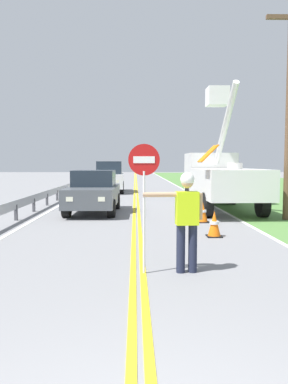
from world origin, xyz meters
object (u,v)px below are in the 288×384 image
at_px(utility_bucket_truck, 219,176).
at_px(traffic_cone_mid, 203,212).
at_px(stop_sign_paddle, 144,179).
at_px(traffic_cone_lead, 214,224).
at_px(flagger_worker, 186,216).
at_px(oncoming_sedan_nearest, 94,192).
at_px(oncoming_suv_second, 110,177).

height_order(utility_bucket_truck, traffic_cone_mid, utility_bucket_truck).
bearing_deg(stop_sign_paddle, traffic_cone_lead, 59.05).
bearing_deg(traffic_cone_mid, traffic_cone_lead, -93.02).
relative_size(stop_sign_paddle, utility_bucket_truck, 0.34).
relative_size(flagger_worker, oncoming_sedan_nearest, 0.44).
xyz_separation_m(stop_sign_paddle, oncoming_sedan_nearest, (-1.82, 8.28, -0.88)).
xyz_separation_m(flagger_worker, oncoming_suv_second, (-2.67, 18.79, 0.01)).
distance_m(oncoming_suv_second, traffic_cone_lead, 16.03).
bearing_deg(utility_bucket_truck, traffic_cone_lead, -103.79).
bearing_deg(traffic_cone_lead, flagger_worker, -110.42).
bearing_deg(traffic_cone_mid, utility_bucket_truck, 69.54).
height_order(flagger_worker, traffic_cone_lead, flagger_worker).
xyz_separation_m(flagger_worker, oncoming_sedan_nearest, (-2.59, 8.23, -0.21)).
relative_size(flagger_worker, stop_sign_paddle, 0.78).
xyz_separation_m(stop_sign_paddle, traffic_cone_lead, (1.98, 3.30, -1.37)).
relative_size(oncoming_sedan_nearest, oncoming_suv_second, 0.89).
height_order(oncoming_suv_second, traffic_cone_mid, oncoming_suv_second).
bearing_deg(stop_sign_paddle, flagger_worker, 3.49).
bearing_deg(stop_sign_paddle, traffic_cone_mid, 69.86).
bearing_deg(utility_bucket_truck, oncoming_sedan_nearest, -167.62).
relative_size(traffic_cone_lead, traffic_cone_mid, 1.00).
distance_m(traffic_cone_lead, traffic_cone_mid, 2.45).
bearing_deg(traffic_cone_lead, stop_sign_paddle, -120.95).
xyz_separation_m(oncoming_sedan_nearest, oncoming_suv_second, (-0.08, 10.56, 0.23)).
bearing_deg(traffic_cone_mid, stop_sign_paddle, -110.14).
distance_m(oncoming_sedan_nearest, oncoming_suv_second, 10.56).
bearing_deg(oncoming_sedan_nearest, utility_bucket_truck, 12.38).
relative_size(flagger_worker, traffic_cone_mid, 2.61).
bearing_deg(utility_bucket_truck, oncoming_suv_second, 119.82).
relative_size(stop_sign_paddle, oncoming_sedan_nearest, 0.56).
relative_size(flagger_worker, oncoming_suv_second, 0.39).
height_order(stop_sign_paddle, oncoming_sedan_nearest, stop_sign_paddle).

